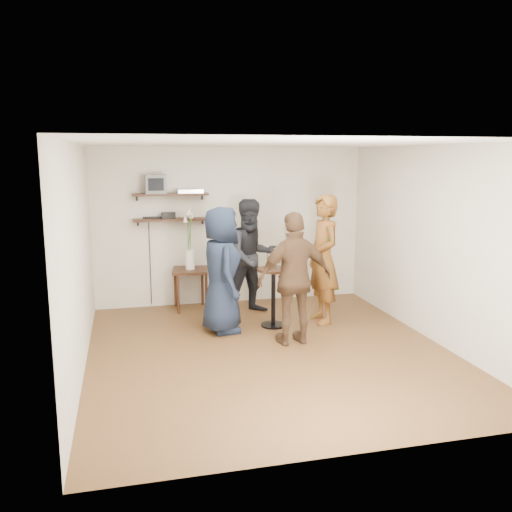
{
  "coord_description": "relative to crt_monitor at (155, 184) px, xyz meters",
  "views": [
    {
      "loc": [
        -1.72,
        -6.33,
        2.45
      ],
      "look_at": [
        -0.08,
        0.4,
        1.17
      ],
      "focal_mm": 38.0,
      "sensor_mm": 36.0,
      "label": 1
    }
  ],
  "objects": [
    {
      "name": "vase_lilies",
      "position": [
        0.49,
        -0.2,
        -1.03
      ],
      "size": [
        0.2,
        0.2,
        1.01
      ],
      "rotation": [
        0.0,
        0.0,
        -0.15
      ],
      "color": "white",
      "rests_on": "side_table"
    },
    {
      "name": "power_strip",
      "position": [
        -0.07,
        0.05,
        -0.54
      ],
      "size": [
        0.3,
        0.05,
        0.03
      ],
      "primitive_type": "cube",
      "color": "black",
      "rests_on": "shelf_lower"
    },
    {
      "name": "person_dark",
      "position": [
        1.42,
        -0.61,
        -1.12
      ],
      "size": [
        0.98,
        0.83,
        1.8
      ],
      "primitive_type": "imported",
      "rotation": [
        0.0,
        0.0,
        0.18
      ],
      "color": "black",
      "rests_on": "room"
    },
    {
      "name": "wine_glass_fl",
      "position": [
        1.48,
        -1.4,
        -1.01
      ],
      "size": [
        0.07,
        0.07,
        0.22
      ],
      "color": "silver",
      "rests_on": "drinks_table"
    },
    {
      "name": "room",
      "position": [
        1.23,
        -2.38,
        -0.72
      ],
      "size": [
        4.58,
        5.08,
        2.68
      ],
      "color": "#4B3018",
      "rests_on": "ground"
    },
    {
      "name": "person_navy",
      "position": [
        0.79,
        -1.42,
        -1.13
      ],
      "size": [
        0.62,
        0.9,
        1.77
      ],
      "primitive_type": "imported",
      "rotation": [
        0.0,
        0.0,
        1.64
      ],
      "color": "black",
      "rests_on": "room"
    },
    {
      "name": "crt_monitor",
      "position": [
        0.0,
        0.0,
        0.0
      ],
      "size": [
        0.32,
        0.3,
        0.3
      ],
      "primitive_type": "cube",
      "color": "#59595B",
      "rests_on": "shelf_upper"
    },
    {
      "name": "shelf_lower",
      "position": [
        0.23,
        0.0,
        -0.57
      ],
      "size": [
        1.2,
        0.25,
        0.04
      ],
      "primitive_type": "cube",
      "color": "black",
      "rests_on": "room"
    },
    {
      "name": "person_plaid",
      "position": [
        2.33,
        -1.33,
        -1.06
      ],
      "size": [
        0.49,
        0.72,
        1.91
      ],
      "primitive_type": "imported",
      "rotation": [
        0.0,
        0.0,
        -1.52
      ],
      "color": "#B72A14",
      "rests_on": "room"
    },
    {
      "name": "drinks_table",
      "position": [
        1.56,
        -1.37,
        -1.46
      ],
      "size": [
        0.47,
        0.47,
        0.86
      ],
      "color": "black",
      "rests_on": "room"
    },
    {
      "name": "side_table",
      "position": [
        0.49,
        -0.2,
        -1.46
      ],
      "size": [
        0.63,
        0.63,
        0.67
      ],
      "rotation": [
        0.0,
        0.0,
        -0.15
      ],
      "color": "black",
      "rests_on": "room"
    },
    {
      "name": "wine_glass_fr",
      "position": [
        1.62,
        -1.41,
        -1.02
      ],
      "size": [
        0.07,
        0.07,
        0.2
      ],
      "color": "silver",
      "rests_on": "drinks_table"
    },
    {
      "name": "shelf_upper",
      "position": [
        0.23,
        0.0,
        -0.17
      ],
      "size": [
        1.2,
        0.25,
        0.04
      ],
      "primitive_type": "cube",
      "color": "black",
      "rests_on": "room"
    },
    {
      "name": "dvd_deck",
      "position": [
        0.54,
        0.0,
        -0.12
      ],
      "size": [
        0.4,
        0.24,
        0.06
      ],
      "primitive_type": "cube",
      "color": "silver",
      "rests_on": "shelf_upper"
    },
    {
      "name": "radio",
      "position": [
        0.19,
        0.0,
        -0.5
      ],
      "size": [
        0.22,
        0.1,
        0.1
      ],
      "primitive_type": "cube",
      "color": "black",
      "rests_on": "shelf_lower"
    },
    {
      "name": "person_brown",
      "position": [
        1.63,
        -2.14,
        -1.14
      ],
      "size": [
        1.06,
        0.53,
        1.75
      ],
      "primitive_type": "imported",
      "rotation": [
        0.0,
        0.0,
        3.24
      ],
      "color": "#4A321F",
      "rests_on": "room"
    },
    {
      "name": "wine_glass_bl",
      "position": [
        1.53,
        -1.29,
        -1.02
      ],
      "size": [
        0.06,
        0.06,
        0.19
      ],
      "color": "silver",
      "rests_on": "drinks_table"
    },
    {
      "name": "wine_glass_br",
      "position": [
        1.57,
        -1.36,
        -1.01
      ],
      "size": [
        0.07,
        0.07,
        0.21
      ],
      "color": "silver",
      "rests_on": "drinks_table"
    }
  ]
}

